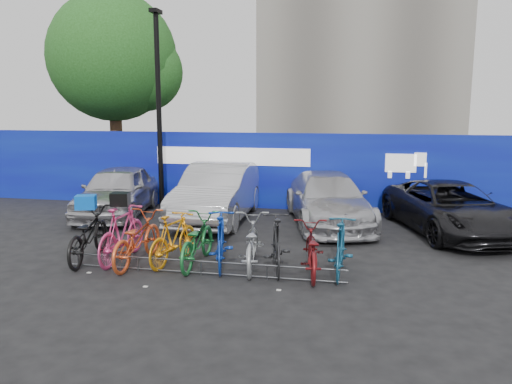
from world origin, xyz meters
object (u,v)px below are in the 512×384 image
(bike_0, at_px, (88,235))
(bike_4, at_px, (197,240))
(car_1, at_px, (218,192))
(bike_8, at_px, (311,250))
(bike_1, at_px, (122,233))
(car_0, at_px, (118,191))
(bike_7, at_px, (277,243))
(car_3, at_px, (450,208))
(bike_2, at_px, (137,239))
(lamppost, at_px, (159,105))
(car_2, at_px, (328,199))
(tree, at_px, (119,60))
(bike_9, at_px, (341,247))
(bike_5, at_px, (221,240))
(bike_rack, at_px, (201,267))
(bike_6, at_px, (251,243))
(bike_3, at_px, (174,239))

(bike_0, xyz_separation_m, bike_4, (2.37, 0.12, -0.03))
(car_1, bearing_deg, bike_8, -55.11)
(car_1, xyz_separation_m, bike_1, (-0.96, -4.10, -0.21))
(car_0, height_order, bike_7, car_0)
(car_3, height_order, bike_2, car_3)
(car_0, height_order, bike_0, car_0)
(car_1, distance_m, bike_1, 4.21)
(lamppost, relative_size, car_2, 1.28)
(tree, distance_m, lamppost, 6.14)
(bike_7, height_order, bike_9, bike_7)
(tree, bearing_deg, bike_5, -55.16)
(car_1, bearing_deg, bike_rack, -79.50)
(bike_1, height_order, bike_5, bike_1)
(lamppost, bearing_deg, bike_rack, -61.93)
(lamppost, height_order, car_1, lamppost)
(lamppost, xyz_separation_m, bike_6, (4.06, -5.36, -2.75))
(car_1, xyz_separation_m, bike_7, (2.33, -4.07, -0.24))
(car_3, height_order, bike_8, car_3)
(car_1, xyz_separation_m, car_3, (6.23, -0.27, -0.15))
(tree, height_order, bike_7, tree)
(bike_4, xyz_separation_m, bike_5, (0.52, -0.03, 0.04))
(car_1, xyz_separation_m, bike_6, (1.80, -4.02, -0.28))
(tree, xyz_separation_m, bike_6, (7.63, -10.02, -4.54))
(bike_6, relative_size, bike_8, 1.06)
(car_3, relative_size, bike_3, 2.65)
(bike_5, bearing_deg, bike_3, -14.79)
(lamppost, relative_size, bike_4, 3.08)
(bike_0, relative_size, bike_7, 1.13)
(bike_7, relative_size, bike_9, 1.02)
(lamppost, xyz_separation_m, car_2, (5.35, -1.20, -2.58))
(bike_rack, height_order, bike_4, bike_4)
(bike_4, distance_m, bike_5, 0.52)
(car_1, height_order, bike_3, car_1)
(bike_3, bearing_deg, lamppost, -53.86)
(lamppost, bearing_deg, car_0, -121.85)
(bike_5, xyz_separation_m, bike_7, (1.14, 0.02, -0.00))
(car_1, xyz_separation_m, bike_5, (1.19, -4.09, -0.24))
(bike_3, bearing_deg, bike_7, -168.33)
(bike_rack, relative_size, car_1, 1.15)
(bike_rack, height_order, car_0, car_0)
(bike_9, bearing_deg, bike_7, 1.25)
(bike_rack, xyz_separation_m, bike_9, (2.64, 0.57, 0.39))
(tree, relative_size, bike_6, 3.90)
(bike_3, bearing_deg, car_1, -75.65)
(bike_rack, relative_size, bike_5, 2.99)
(bike_4, bearing_deg, bike_9, 179.55)
(bike_3, height_order, bike_9, bike_9)
(bike_4, height_order, bike_5, bike_5)
(lamppost, bearing_deg, bike_4, -61.52)
(tree, xyz_separation_m, bike_2, (5.28, -10.24, -4.53))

